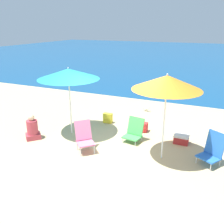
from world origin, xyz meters
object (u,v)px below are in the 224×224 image
Objects in this scene: beach_chair_green at (134,131)px; seagull at (146,108)px; beach_chair_pink at (84,136)px; person_seated_near at (33,129)px; beach_chair_blue at (212,149)px; beach_umbrella_orange at (167,83)px; beach_umbrella_teal at (68,74)px; cooler_box at (181,139)px; backpack_red at (142,127)px; backpack_yellow at (108,118)px.

beach_chair_green is 2.79m from seagull.
beach_chair_pink is 1.82m from person_seated_near.
beach_chair_blue is at bearing 50.18° from person_seated_near.
person_seated_near is at bearing -149.53° from beach_chair_green.
person_seated_near is 4.58m from seagull.
beach_umbrella_orange is 8.32× the size of seagull.
cooler_box is at bearing 11.34° from beach_umbrella_teal.
beach_umbrella_orange reaches higher than backpack_red.
beach_chair_blue is (4.23, -0.17, -1.54)m from beach_umbrella_teal.
backpack_red is at bearing -77.12° from seagull.
beach_chair_pink is 2.85m from cooler_box.
cooler_box is at bearing -53.24° from seagull.
seagull is at bearing 112.65° from beach_umbrella_orange.
beach_chair_pink is 2.35× the size of backpack_yellow.
beach_umbrella_teal is (-3.03, 0.41, -0.09)m from beach_umbrella_orange.
beach_umbrella_orange is at bearing -106.98° from cooler_box.
beach_umbrella_orange is 5.24× the size of cooler_box.
beach_chair_blue is 4.16m from seagull.
backpack_yellow is at bearing 167.21° from cooler_box.
cooler_box is at bearing 25.20° from beach_chair_green.
beach_chair_blue reaches higher than seagull.
cooler_box reaches higher than seagull.
beach_umbrella_orange is 2.56m from backpack_red.
beach_chair_pink is 2.15m from backpack_yellow.
beach_umbrella_orange is at bearing -7.64° from beach_umbrella_teal.
cooler_box is (1.31, -0.37, -0.02)m from backpack_red.
beach_chair_pink is at bearing -168.06° from beach_umbrella_orange.
beach_umbrella_teal reaches higher than backpack_yellow.
seagull is (-1.77, 2.37, 0.01)m from cooler_box.
cooler_box is (-0.87, 0.84, -0.26)m from beach_chair_blue.
beach_chair_pink is at bearing -41.27° from beach_umbrella_teal.
beach_chair_pink is 3.08× the size of seagull.
backpack_yellow is at bearing 152.42° from beach_chair_green.
beach_umbrella_orange is 4.18m from seagull.
backpack_red is at bearing 97.05° from beach_chair_green.
beach_chair_green is (2.02, 0.29, -1.62)m from beach_umbrella_teal.
beach_umbrella_teal is at bearing -152.88° from backpack_red.
backpack_yellow is at bearing 61.66° from beach_umbrella_teal.
seagull is at bearing 161.35° from beach_chair_blue.
beach_chair_green is (-1.01, 0.69, -1.71)m from beach_umbrella_orange.
backpack_red is (1.35, -0.23, -0.02)m from backpack_yellow.
beach_chair_pink is 1.94× the size of cooler_box.
seagull is at bearing 62.40° from beach_umbrella_teal.
beach_umbrella_orange reaches higher than person_seated_near.
backpack_yellow is at bearing -170.35° from beach_chair_blue.
beach_chair_blue is at bearing -2.50° from beach_chair_green.
beach_umbrella_teal reaches higher than beach_chair_green.
seagull is at bearing 102.88° from backpack_red.
beach_chair_blue is at bearing -43.99° from cooler_box.
backpack_red is (2.04, 1.05, -1.78)m from beach_umbrella_teal.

